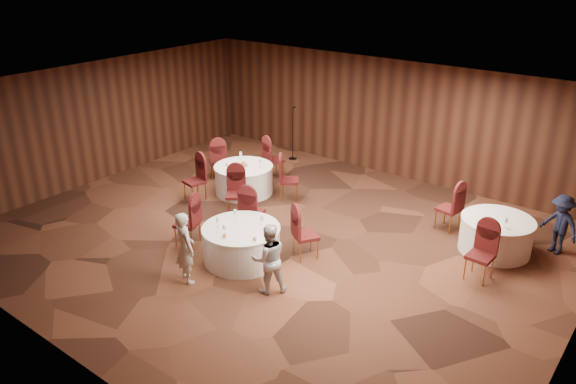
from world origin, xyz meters
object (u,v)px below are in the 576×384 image
Objects in this scene: woman_b at (269,259)px; man_c at (560,224)px; table_main at (242,244)px; table_right at (496,235)px; mic_stand at (293,144)px; woman_a at (185,247)px; table_left at (244,179)px.

woman_b is 1.06× the size of man_c.
table_main is 5.30m from table_right.
woman_a is at bearing -69.53° from mic_stand.
table_main is 1.22× the size of man_c.
table_left is at bearing -142.19° from man_c.
man_c is at bearing -113.30° from woman_a.
table_right is 1.09× the size of woman_b.
woman_b is (3.42, -3.16, 0.31)m from table_left.
table_left is 7.45m from man_c.
woman_b reaches higher than man_c.
man_c is (5.00, 4.24, 0.27)m from table_main.
woman_a reaches higher than woman_b.
table_left is 4.32m from woman_a.
table_right is 6.39m from woman_a.
woman_b is at bearing -56.48° from mic_stand.
table_main is 0.98× the size of mic_stand.
woman_b reaches higher than table_main.
woman_a reaches higher than table_main.
table_right is (6.23, 0.90, 0.00)m from table_left.
man_c is at bearing 40.28° from table_main.
mic_stand reaches higher than table_right.
mic_stand is (-0.53, 2.81, 0.10)m from table_left.
table_left is at bearing 130.84° from table_main.
table_left is 1.17× the size of man_c.
mic_stand is (-2.79, 5.43, 0.10)m from table_main.
mic_stand is at bearing -163.44° from man_c.
man_c is at bearing -179.85° from woman_b.
table_left is 0.94× the size of mic_stand.
table_main is at bearing -138.41° from table_right.
woman_a is at bearing -132.10° from table_right.
table_main is at bearing -49.16° from table_left.
table_right is at bearing -15.75° from mic_stand.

